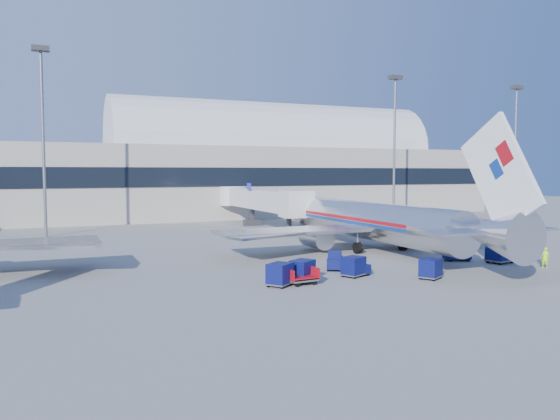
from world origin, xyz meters
name	(u,v)px	position (x,y,z in m)	size (l,w,h in m)	color
ground	(304,264)	(0.00, 0.00, 0.00)	(260.00, 260.00, 0.00)	gray
terminal	(86,174)	(-13.60, 55.96, 7.52)	(170.00, 28.15, 21.00)	#B2AA9E
airliner_main	(375,221)	(10.00, 4.51, 2.93)	(32.00, 37.26, 12.07)	silver
jetbridge_near	(258,199)	(7.60, 30.81, 3.93)	(4.40, 27.50, 6.25)	silver
mast_west	(42,113)	(-20.00, 30.00, 14.79)	(2.00, 1.20, 22.60)	slate
mast_east	(395,127)	(30.00, 30.00, 14.79)	(2.00, 1.20, 22.60)	slate
mast_far_east	(516,131)	(55.00, 30.00, 14.79)	(2.00, 1.20, 22.60)	slate
barrier_near	(456,245)	(18.00, 2.00, 0.45)	(3.00, 0.55, 0.90)	#9E9E96
barrier_mid	(481,243)	(21.30, 2.00, 0.45)	(3.00, 0.55, 0.90)	#9E9E96
barrier_far	(506,242)	(24.60, 2.00, 0.45)	(3.00, 0.55, 0.90)	#9E9E96
tug_lead	(355,268)	(1.30, -6.22, 0.62)	(2.27, 1.46, 1.37)	#0A0F4E
tug_right	(456,253)	(13.14, -3.53, 0.67)	(2.49, 1.82, 1.46)	#0A0F4E
tug_left	(335,261)	(1.19, -3.26, 0.72)	(2.30, 2.70, 1.58)	#0A0F4E
cart_train_a	(353,266)	(1.06, -6.34, 0.80)	(2.11, 1.92, 1.50)	#0A0F4E
cart_train_b	(302,270)	(-3.19, -6.40, 0.82)	(2.19, 2.07, 1.54)	#0A0F4E
cart_train_c	(280,274)	(-5.31, -7.28, 0.84)	(2.25, 2.18, 1.58)	#0A0F4E
cart_solo_near	(431,268)	(5.79, -9.30, 0.79)	(2.09, 1.94, 1.48)	#0A0F4E
cart_solo_far	(500,251)	(15.80, -5.96, 1.01)	(2.42, 2.02, 1.89)	#0A0F4E
cart_open_red	(302,279)	(-3.67, -7.33, 0.41)	(2.28, 1.71, 0.57)	slate
ramp_worker	(545,258)	(17.19, -9.34, 0.87)	(0.64, 0.42, 1.75)	#A2E618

